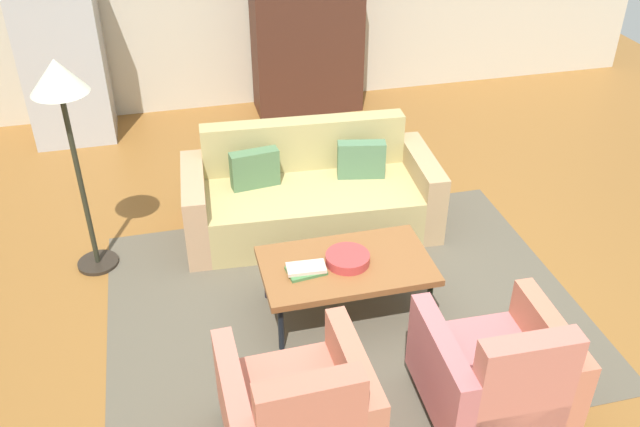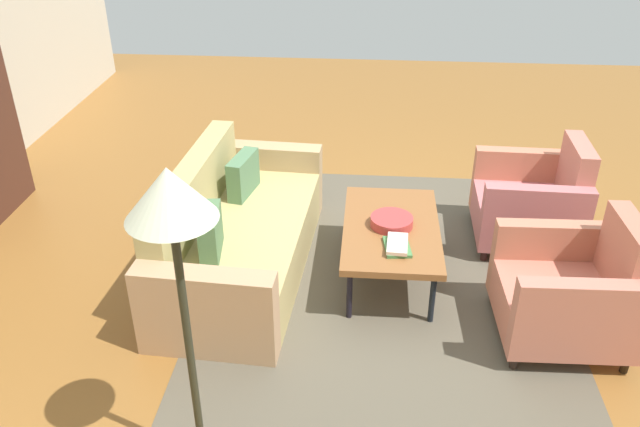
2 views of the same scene
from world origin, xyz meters
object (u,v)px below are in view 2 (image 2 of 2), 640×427
coffee_table (391,230)px  book_stack (397,245)px  armchair_left (574,293)px  fruit_bowl (392,221)px  armchair_right (535,204)px  floor_lamp (173,226)px  couch (233,236)px

coffee_table → book_stack: size_ratio=4.31×
armchair_left → fruit_bowl: armchair_left is taller
book_stack → fruit_bowl: bearing=6.4°
fruit_bowl → coffee_table: bearing=180.0°
armchair_right → book_stack: 1.45m
coffee_table → floor_lamp: (-1.78, 1.01, 1.05)m
armchair_left → armchair_right: (1.20, 0.00, 0.00)m
armchair_left → fruit_bowl: 1.32m
fruit_bowl → book_stack: 0.31m
coffee_table → book_stack: bearing=-173.4°
armchair_left → book_stack: (0.30, 1.13, 0.11)m
couch → fruit_bowl: 1.20m
armchair_right → fruit_bowl: 1.31m
coffee_table → fruit_bowl: fruit_bowl is taller
coffee_table → armchair_right: (0.60, -1.17, -0.05)m
couch → fruit_bowl: size_ratio=6.90×
armchair_left → book_stack: size_ratio=3.16×
armchair_right → floor_lamp: 3.40m
coffee_table → fruit_bowl: size_ratio=3.85×
fruit_bowl → armchair_right: bearing=-63.2°
couch → armchair_right: bearing=107.7°
couch → armchair_right: 2.43m
coffee_table → fruit_bowl: 0.07m
fruit_bowl → book_stack: size_ratio=1.12×
couch → armchair_left: (-0.60, -2.35, 0.06)m
coffee_table → fruit_bowl: (0.01, 0.00, 0.07)m
couch → book_stack: size_ratio=7.73×
armchair_left → armchair_right: size_ratio=1.00×
armchair_right → fruit_bowl: size_ratio=2.82×
armchair_left → book_stack: 1.18m
floor_lamp → armchair_left: bearing=-61.5°
book_stack → armchair_left: bearing=-104.9°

